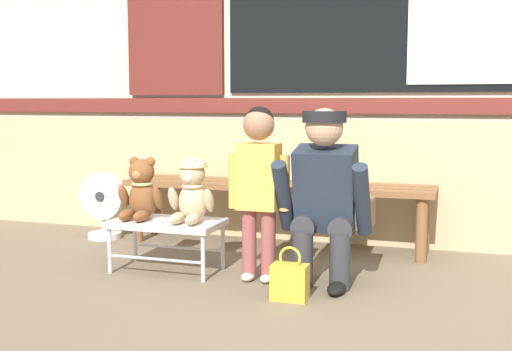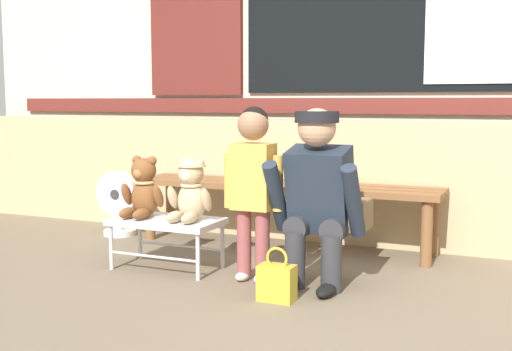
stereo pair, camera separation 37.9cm
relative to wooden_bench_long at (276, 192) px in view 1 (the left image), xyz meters
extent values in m
plane|color=#756651|center=(0.60, -1.06, -0.37)|extent=(60.00, 60.00, 0.00)
cube|color=tan|center=(0.60, 0.37, 0.05)|extent=(7.47, 0.25, 0.85)
cube|color=beige|center=(0.60, 0.89, 1.35)|extent=(7.63, 0.20, 3.44)
cube|color=maroon|center=(0.60, 0.77, 0.58)|extent=(7.02, 0.04, 0.12)
cube|color=maroon|center=(-1.08, 0.77, 1.38)|extent=(0.84, 0.05, 1.43)
cube|color=brown|center=(0.00, -0.14, 0.05)|extent=(2.10, 0.11, 0.04)
cube|color=brown|center=(0.00, 0.00, 0.05)|extent=(2.10, 0.11, 0.04)
cube|color=brown|center=(0.00, 0.14, 0.05)|extent=(2.10, 0.11, 0.04)
cylinder|color=brown|center=(-0.97, -0.14, -0.17)|extent=(0.07, 0.07, 0.40)
cylinder|color=brown|center=(-0.97, 0.14, -0.17)|extent=(0.07, 0.07, 0.40)
cylinder|color=brown|center=(0.97, -0.14, -0.17)|extent=(0.07, 0.07, 0.40)
cylinder|color=brown|center=(0.97, 0.14, -0.17)|extent=(0.07, 0.07, 0.40)
cube|color=silver|center=(-0.42, -0.80, -0.09)|extent=(0.64, 0.36, 0.04)
cylinder|color=silver|center=(-0.71, -0.95, -0.24)|extent=(0.02, 0.02, 0.26)
cylinder|color=silver|center=(-0.71, -0.65, -0.24)|extent=(0.02, 0.02, 0.26)
cylinder|color=silver|center=(-0.13, -0.95, -0.24)|extent=(0.02, 0.02, 0.26)
cylinder|color=silver|center=(-0.13, -0.65, -0.24)|extent=(0.02, 0.02, 0.26)
cylinder|color=silver|center=(-0.42, -0.95, -0.27)|extent=(0.58, 0.02, 0.02)
cylinder|color=silver|center=(-0.42, -0.65, -0.27)|extent=(0.58, 0.02, 0.02)
ellipsoid|color=brown|center=(-0.58, -0.78, 0.04)|extent=(0.17, 0.14, 0.22)
sphere|color=brown|center=(-0.58, -0.79, 0.20)|extent=(0.15, 0.15, 0.15)
sphere|color=#AE6E42|center=(-0.58, -0.84, 0.19)|extent=(0.06, 0.06, 0.06)
sphere|color=brown|center=(-0.64, -0.78, 0.26)|extent=(0.06, 0.06, 0.06)
ellipsoid|color=brown|center=(-0.69, -0.81, 0.06)|extent=(0.06, 0.11, 0.16)
ellipsoid|color=brown|center=(-0.63, -0.89, -0.04)|extent=(0.06, 0.15, 0.06)
sphere|color=brown|center=(-0.53, -0.78, 0.26)|extent=(0.06, 0.06, 0.06)
ellipsoid|color=brown|center=(-0.47, -0.81, 0.06)|extent=(0.06, 0.11, 0.16)
ellipsoid|color=brown|center=(-0.54, -0.89, -0.04)|extent=(0.06, 0.15, 0.06)
torus|color=#D6B775|center=(-0.58, -0.78, 0.13)|extent=(0.13, 0.13, 0.02)
ellipsoid|color=#CCB289|center=(-0.26, -0.78, 0.04)|extent=(0.17, 0.14, 0.22)
sphere|color=#CCB289|center=(-0.26, -0.79, 0.20)|extent=(0.15, 0.15, 0.15)
sphere|color=#FFEEBB|center=(-0.26, -0.84, 0.19)|extent=(0.06, 0.06, 0.06)
sphere|color=#CCB289|center=(-0.32, -0.78, 0.26)|extent=(0.06, 0.06, 0.06)
ellipsoid|color=#CCB289|center=(-0.37, -0.81, 0.06)|extent=(0.06, 0.11, 0.16)
ellipsoid|color=#CCB289|center=(-0.31, -0.89, -0.04)|extent=(0.06, 0.15, 0.06)
sphere|color=#CCB289|center=(-0.21, -0.78, 0.26)|extent=(0.06, 0.06, 0.06)
ellipsoid|color=#CCB289|center=(-0.15, -0.81, 0.06)|extent=(0.06, 0.11, 0.16)
ellipsoid|color=#CCB289|center=(-0.22, -0.89, -0.04)|extent=(0.06, 0.15, 0.06)
torus|color=beige|center=(-0.26, -0.78, 0.13)|extent=(0.13, 0.13, 0.02)
cylinder|color=beige|center=(-0.26, -0.78, 0.24)|extent=(0.17, 0.17, 0.01)
cylinder|color=beige|center=(-0.26, -0.78, 0.27)|extent=(0.10, 0.10, 0.04)
cylinder|color=#994C4C|center=(0.09, -0.83, -0.15)|extent=(0.08, 0.08, 0.36)
ellipsoid|color=silver|center=(0.09, -0.85, -0.35)|extent=(0.07, 0.12, 0.05)
cylinder|color=#994C4C|center=(0.20, -0.83, -0.15)|extent=(0.08, 0.08, 0.36)
ellipsoid|color=silver|center=(0.20, -0.85, -0.35)|extent=(0.07, 0.12, 0.05)
cube|color=#EAB24C|center=(0.15, -0.83, 0.21)|extent=(0.22, 0.15, 0.36)
cylinder|color=#EAB24C|center=(0.00, -0.83, 0.18)|extent=(0.06, 0.06, 0.30)
cylinder|color=#EAB24C|center=(0.29, -0.83, 0.18)|extent=(0.06, 0.06, 0.30)
sphere|color=#9E7051|center=(0.15, -0.83, 0.49)|extent=(0.17, 0.17, 0.17)
sphere|color=black|center=(0.15, -0.82, 0.51)|extent=(0.16, 0.16, 0.16)
cylinder|color=#333338|center=(0.40, -0.86, -0.22)|extent=(0.11, 0.11, 0.30)
cylinder|color=#333338|center=(0.40, -0.72, -0.05)|extent=(0.13, 0.32, 0.13)
ellipsoid|color=black|center=(0.40, -0.94, -0.34)|extent=(0.09, 0.20, 0.06)
cylinder|color=#333338|center=(0.60, -0.86, -0.22)|extent=(0.11, 0.11, 0.30)
cylinder|color=#333338|center=(0.60, -0.72, -0.05)|extent=(0.13, 0.32, 0.13)
ellipsoid|color=black|center=(0.60, -0.94, -0.34)|extent=(0.09, 0.20, 0.06)
cube|color=#232D3D|center=(0.50, -0.75, 0.15)|extent=(0.32, 0.30, 0.47)
cylinder|color=#232D3D|center=(0.29, -0.85, 0.11)|extent=(0.08, 0.28, 0.40)
cylinder|color=#232D3D|center=(0.71, -0.85, 0.11)|extent=(0.08, 0.28, 0.40)
sphere|color=tan|center=(0.50, -0.82, 0.48)|extent=(0.20, 0.20, 0.20)
cylinder|color=black|center=(0.50, -0.82, 0.53)|extent=(0.23, 0.23, 0.06)
cube|color=brown|center=(0.69, -0.66, 0.01)|extent=(0.10, 0.22, 0.16)
cube|color=gold|center=(0.40, -1.11, -0.28)|extent=(0.18, 0.11, 0.18)
torus|color=gold|center=(0.40, -1.11, -0.16)|extent=(0.11, 0.01, 0.11)
cylinder|color=silver|center=(-1.26, -0.11, -0.35)|extent=(0.24, 0.24, 0.04)
cylinder|color=silver|center=(-1.26, -0.11, -0.28)|extent=(0.04, 0.04, 0.10)
cylinder|color=silver|center=(-1.26, -0.13, -0.06)|extent=(0.34, 0.06, 0.34)
cylinder|color=#333338|center=(-1.26, -0.13, -0.06)|extent=(0.07, 0.08, 0.07)
camera|label=1|loc=(1.21, -4.13, 0.61)|focal=45.26mm
camera|label=2|loc=(1.56, -4.00, 0.61)|focal=45.26mm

